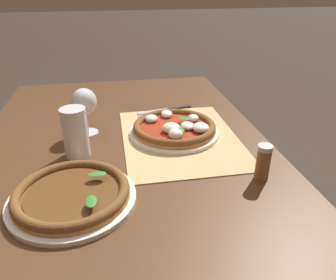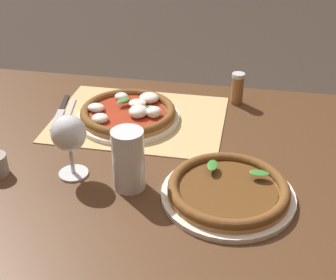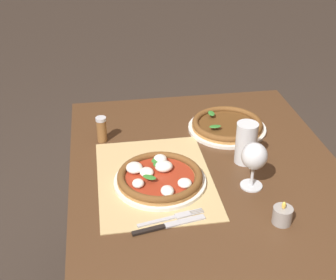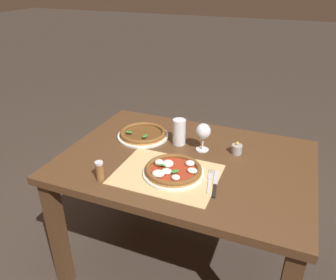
{
  "view_description": "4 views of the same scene",
  "coord_description": "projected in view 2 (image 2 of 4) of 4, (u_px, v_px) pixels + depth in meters",
  "views": [
    {
      "loc": [
        -0.96,
        0.02,
        1.21
      ],
      "look_at": [
        -0.14,
        -0.12,
        0.79
      ],
      "focal_mm": 35.0,
      "sensor_mm": 36.0,
      "label": 1
    },
    {
      "loc": [
        -0.34,
        0.96,
        1.38
      ],
      "look_at": [
        -0.15,
        -0.02,
        0.78
      ],
      "focal_mm": 50.0,
      "sensor_mm": 36.0,
      "label": 2
    },
    {
      "loc": [
        1.19,
        -0.33,
        1.61
      ],
      "look_at": [
        -0.2,
        -0.11,
        0.78
      ],
      "focal_mm": 50.0,
      "sensor_mm": 36.0,
      "label": 3
    },
    {
      "loc": [
        0.46,
        -1.39,
        1.6
      ],
      "look_at": [
        -0.11,
        0.01,
        0.82
      ],
      "focal_mm": 35.0,
      "sensor_mm": 36.0,
      "label": 4
    }
  ],
  "objects": [
    {
      "name": "pizza_far",
      "position": [
        228.0,
        191.0,
        1.02
      ],
      "size": [
        0.3,
        0.3,
        0.04
      ],
      "color": "silver",
      "rests_on": "dining_table"
    },
    {
      "name": "paper_placemat",
      "position": [
        139.0,
        119.0,
        1.34
      ],
      "size": [
        0.48,
        0.36,
        0.0
      ],
      "primitive_type": "cube",
      "color": "tan",
      "rests_on": "dining_table"
    },
    {
      "name": "pizza_near",
      "position": [
        129.0,
        113.0,
        1.32
      ],
      "size": [
        0.29,
        0.29,
        0.05
      ],
      "color": "silver",
      "rests_on": "paper_placemat"
    },
    {
      "name": "pepper_shaker",
      "position": [
        237.0,
        88.0,
        1.41
      ],
      "size": [
        0.04,
        0.04,
        0.1
      ],
      "color": "brown",
      "rests_on": "dining_table"
    },
    {
      "name": "knife",
      "position": [
        61.0,
        112.0,
        1.37
      ],
      "size": [
        0.06,
        0.21,
        0.01
      ],
      "color": "black",
      "rests_on": "paper_placemat"
    },
    {
      "name": "pint_glass",
      "position": [
        128.0,
        161.0,
        1.03
      ],
      "size": [
        0.07,
        0.07,
        0.15
      ],
      "color": "silver",
      "rests_on": "dining_table"
    },
    {
      "name": "wine_glass",
      "position": [
        69.0,
        136.0,
        1.05
      ],
      "size": [
        0.08,
        0.08,
        0.16
      ],
      "color": "silver",
      "rests_on": "dining_table"
    },
    {
      "name": "dining_table",
      "position": [
        112.0,
        184.0,
        1.25
      ],
      "size": [
        1.27,
        0.91,
        0.74
      ],
      "color": "#4C301C",
      "rests_on": "ground"
    },
    {
      "name": "fork",
      "position": [
        69.0,
        114.0,
        1.35
      ],
      "size": [
        0.06,
        0.2,
        0.0
      ],
      "color": "#B7B7BC",
      "rests_on": "paper_placemat"
    }
  ]
}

